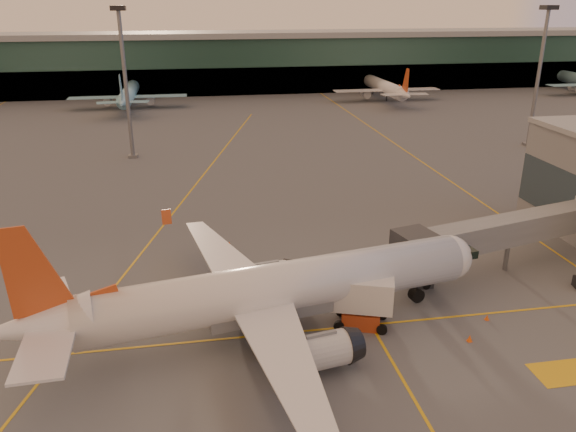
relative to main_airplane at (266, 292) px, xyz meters
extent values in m
plane|color=#4C4F54|center=(4.18, -5.13, -3.99)|extent=(600.00, 600.00, 0.00)
cube|color=gold|center=(4.18, -0.13, -3.99)|extent=(80.00, 0.25, 0.01)
cube|color=gold|center=(-5.82, 39.87, -3.99)|extent=(31.30, 115.98, 0.01)
cube|color=gold|center=(34.18, 64.87, -3.99)|extent=(0.25, 160.00, 0.01)
cube|color=gold|center=(9.18, -13.13, -3.99)|extent=(0.25, 30.00, 0.01)
cube|color=gold|center=(22.18, -9.13, -3.99)|extent=(6.00, 3.00, 0.01)
cube|color=#19382D|center=(4.18, 136.87, 4.01)|extent=(400.00, 18.00, 16.00)
cube|color=gray|center=(4.18, 136.87, 12.81)|extent=(400.00, 20.00, 1.60)
cube|color=black|center=(4.18, 128.37, 0.01)|extent=(400.00, 1.00, 8.00)
cube|color=#2D3D47|center=(37.23, 12.87, 1.01)|extent=(0.30, 21.60, 6.00)
cylinder|color=slate|center=(-15.82, 60.87, 8.51)|extent=(0.70, 0.70, 25.00)
cube|color=black|center=(-15.82, 60.87, 21.21)|extent=(2.40, 2.40, 0.80)
cube|color=slate|center=(-15.82, 60.87, -3.74)|extent=(1.60, 1.60, 0.50)
cylinder|color=slate|center=(59.18, 56.87, 8.51)|extent=(0.70, 0.70, 25.00)
cube|color=black|center=(59.18, 56.87, 21.21)|extent=(2.40, 2.40, 0.80)
cube|color=slate|center=(59.18, 56.87, -3.74)|extent=(1.60, 1.60, 0.50)
cylinder|color=white|center=(1.38, 0.25, 0.22)|extent=(33.04, 10.11, 4.21)
sphere|color=white|center=(17.51, 3.24, 0.22)|extent=(4.13, 4.13, 4.13)
cube|color=black|center=(18.70, 3.45, 0.75)|extent=(2.36, 3.04, 0.74)
cone|color=white|center=(-16.73, -3.09, 0.54)|extent=(7.81, 5.25, 4.00)
cube|color=white|center=(-15.68, -6.56, 0.64)|extent=(3.69, 6.95, 0.21)
cylinder|color=silver|center=(3.33, -5.90, -2.09)|extent=(4.83, 3.49, 2.74)
cylinder|color=black|center=(-0.49, -2.88, -3.04)|extent=(2.13, 1.79, 1.90)
cylinder|color=black|center=(-0.49, -2.88, -2.46)|extent=(0.38, 0.38, 1.16)
cube|color=white|center=(-16.99, 0.52, 0.64)|extent=(5.38, 7.53, 0.21)
cylinder|color=silver|center=(1.00, 6.70, -2.09)|extent=(4.83, 3.49, 2.74)
cylinder|color=black|center=(-1.48, 2.51, -3.04)|extent=(2.13, 1.79, 1.90)
cylinder|color=black|center=(-1.48, 2.51, -2.46)|extent=(0.38, 0.38, 1.16)
cube|color=slate|center=(0.20, 0.04, -1.15)|extent=(10.85, 5.21, 1.69)
cylinder|color=black|center=(14.37, 2.65, -3.04)|extent=(1.46, 1.07, 1.33)
cube|color=slate|center=(26.32, 7.84, 0.52)|extent=(24.36, 8.58, 2.70)
cube|color=#2D3035|center=(14.96, 5.41, 0.52)|extent=(4.14, 4.14, 3.00)
cube|color=#2D3035|center=(16.46, 6.31, -2.79)|extent=(1.60, 2.40, 2.40)
cylinder|color=black|center=(16.46, 5.21, -3.59)|extent=(0.80, 0.40, 0.80)
cylinder|color=black|center=(16.46, 7.41, -3.59)|extent=(0.80, 0.40, 0.80)
cylinder|color=slate|center=(26.32, 7.84, -2.38)|extent=(0.50, 0.50, 3.21)
cube|color=#AA3A18|center=(8.28, 0.03, -3.24)|extent=(3.82, 3.33, 1.51)
cube|color=silver|center=(8.00, 0.13, -0.88)|extent=(6.32, 4.27, 2.81)
cylinder|color=black|center=(6.18, -0.52, -3.54)|extent=(0.97, 0.63, 0.90)
cylinder|color=black|center=(9.60, -1.70, -3.54)|extent=(0.97, 0.63, 0.90)
cone|color=#F6570C|center=(19.51, -1.09, -3.74)|extent=(0.40, 0.40, 0.51)
cube|color=#F6570C|center=(19.51, -1.09, -3.98)|extent=(0.35, 0.35, 0.03)
cone|color=#F6570C|center=(-19.30, -0.28, -3.71)|extent=(0.44, 0.44, 0.57)
cube|color=#F6570C|center=(-19.30, -0.28, -3.98)|extent=(0.38, 0.38, 0.03)
cone|color=#F6570C|center=(-1.73, 18.72, -3.68)|extent=(0.48, 0.48, 0.61)
cube|color=#F6570C|center=(-1.73, 18.72, -3.97)|extent=(0.42, 0.42, 0.03)
cone|color=#F6570C|center=(16.43, -3.95, -3.70)|extent=(0.45, 0.45, 0.58)
cube|color=#F6570C|center=(16.43, -3.95, -3.98)|extent=(0.39, 0.39, 0.03)
camera|label=1|loc=(-5.17, -40.39, 22.38)|focal=35.00mm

